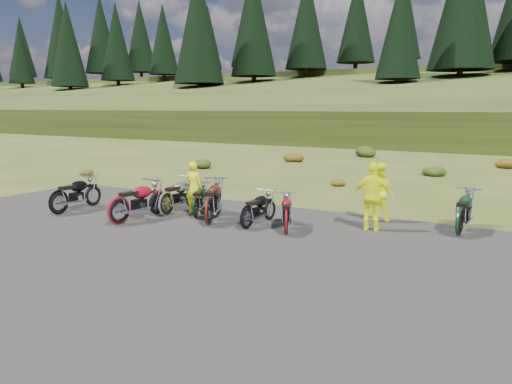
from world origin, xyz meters
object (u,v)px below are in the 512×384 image
Objects in this scene: motorcycle_0 at (60,215)px; motorcycle_7 at (458,237)px; person_middle at (194,188)px; motorcycle_3 at (167,217)px.

motorcycle_7 is (11.12, 3.50, 0.00)m from motorcycle_0.
motorcycle_7 is at bearing -75.91° from motorcycle_0.
motorcycle_0 is 1.31× the size of person_middle.
motorcycle_3 is 1.00× the size of motorcycle_7.
motorcycle_0 reaches higher than motorcycle_7.
motorcycle_7 is at bearing -80.82° from motorcycle_3.
person_middle is (3.50, 2.28, 0.82)m from motorcycle_0.
motorcycle_3 is 1.30× the size of person_middle.
motorcycle_7 is 1.30× the size of person_middle.
motorcycle_3 is 1.21m from person_middle.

